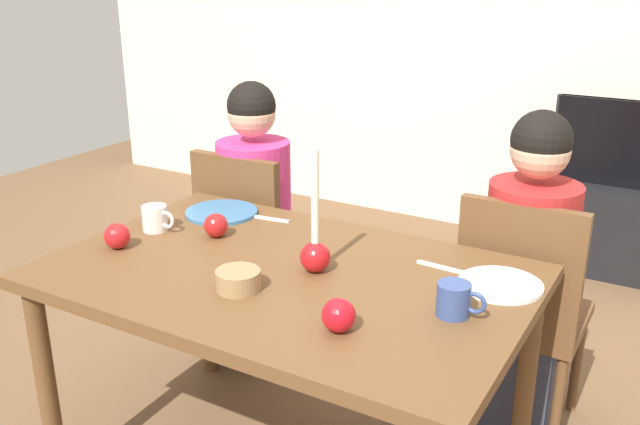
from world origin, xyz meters
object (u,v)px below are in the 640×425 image
at_px(apple_by_left_plate, 216,225).
at_px(apple_by_right_mug, 339,315).
at_px(chair_right, 521,304).
at_px(person_left_child, 255,226).
at_px(mug_left, 156,218).
at_px(apple_near_candle, 117,236).
at_px(tv, 631,145).
at_px(chair_left, 251,242).
at_px(bowl_walnuts, 238,280).
at_px(mug_right, 455,300).
at_px(tv_stand, 618,229).
at_px(plate_right, 500,285).
at_px(dining_table, 286,296).
at_px(candle_centerpiece, 315,248).
at_px(person_right_child, 525,285).
at_px(plate_left, 222,212).

bearing_deg(apple_by_left_plate, apple_by_right_mug, -27.95).
bearing_deg(chair_right, person_left_child, 178.34).
xyz_separation_m(mug_left, apple_near_candle, (0.00, -0.18, -0.00)).
bearing_deg(chair_right, tv, 86.54).
height_order(person_left_child, apple_by_right_mug, person_left_child).
bearing_deg(chair_left, person_left_child, 90.00).
relative_size(bowl_walnuts, apple_by_right_mug, 1.47).
bearing_deg(apple_by_right_mug, mug_right, 45.24).
distance_m(tv_stand, mug_right, 2.38).
height_order(plate_right, mug_right, mug_right).
distance_m(dining_table, chair_left, 0.85).
bearing_deg(tv_stand, apple_by_right_mug, -97.92).
bearing_deg(chair_left, mug_right, -29.70).
height_order(chair_right, person_left_child, person_left_child).
xyz_separation_m(tv_stand, candle_centerpiece, (-0.58, -2.26, 0.58)).
relative_size(chair_left, apple_near_candle, 10.95).
xyz_separation_m(chair_right, mug_left, (-1.11, -0.55, 0.28)).
distance_m(tv_stand, apple_near_candle, 2.76).
bearing_deg(candle_centerpiece, apple_by_right_mug, -50.21).
bearing_deg(person_right_child, person_left_child, 180.00).
bearing_deg(person_left_child, person_right_child, 0.00).
distance_m(tv, apple_near_candle, 2.71).
relative_size(person_left_child, apple_by_left_plate, 14.69).
relative_size(candle_centerpiece, apple_by_left_plate, 4.61).
bearing_deg(apple_by_left_plate, bowl_walnuts, -43.31).
distance_m(plate_left, apple_by_right_mug, 0.94).
relative_size(dining_table, person_right_child, 1.19).
bearing_deg(tv, apple_by_right_mug, -97.92).
bearing_deg(plate_left, tv_stand, 60.72).
relative_size(chair_left, bowl_walnuts, 7.19).
distance_m(chair_left, person_left_child, 0.07).
relative_size(dining_table, plate_left, 5.41).
height_order(tv, apple_by_left_plate, tv).
bearing_deg(mug_right, chair_right, 86.99).
relative_size(dining_table, apple_by_left_plate, 17.55).
bearing_deg(dining_table, chair_left, 133.00).
height_order(chair_right, candle_centerpiece, candle_centerpiece).
xyz_separation_m(chair_right, bowl_walnuts, (-0.60, -0.78, 0.27)).
distance_m(tv_stand, bowl_walnuts, 2.62).
relative_size(plate_left, apple_near_candle, 3.15).
bearing_deg(bowl_walnuts, person_right_child, 53.45).
bearing_deg(person_left_child, apple_by_right_mug, -45.06).
bearing_deg(person_left_child, plate_left, -73.84).
height_order(chair_left, tv_stand, chair_left).
bearing_deg(chair_left, bowl_walnuts, -56.19).
distance_m(chair_left, plate_right, 1.23).
height_order(chair_left, person_left_child, person_left_child).
xyz_separation_m(chair_right, tv_stand, (0.10, 1.69, -0.27)).
bearing_deg(bowl_walnuts, apple_by_left_plate, 136.69).
distance_m(chair_right, person_right_child, 0.07).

